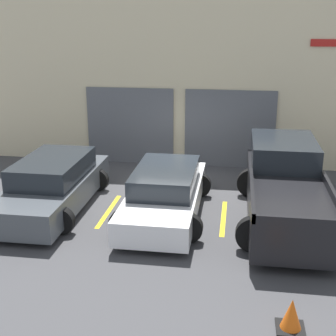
% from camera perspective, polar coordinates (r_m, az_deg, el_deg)
% --- Properties ---
extents(ground_plane, '(28.00, 28.00, 0.00)m').
position_cam_1_polar(ground_plane, '(13.40, 0.57, -3.31)').
color(ground_plane, '#3D3D3F').
extents(shophouse_building, '(15.65, 0.68, 5.60)m').
position_cam_1_polar(shophouse_building, '(15.90, 2.28, 10.37)').
color(shophouse_building, beige).
rests_on(shophouse_building, ground).
extents(pickup_truck, '(2.40, 5.37, 1.74)m').
position_cam_1_polar(pickup_truck, '(12.05, 14.12, -2.20)').
color(pickup_truck, black).
rests_on(pickup_truck, ground).
extents(sedan_white, '(2.17, 4.61, 1.23)m').
position_cam_1_polar(sedan_white, '(11.93, -0.34, -3.04)').
color(sedan_white, white).
rests_on(sedan_white, ground).
extents(sedan_side, '(2.18, 4.70, 1.35)m').
position_cam_1_polar(sedan_side, '(12.70, -13.84, -2.02)').
color(sedan_side, '#474C51').
rests_on(sedan_side, ground).
extents(parking_stripe_far_left, '(0.12, 2.20, 0.01)m').
position_cam_1_polar(parking_stripe_far_left, '(13.52, -19.61, -4.19)').
color(parking_stripe_far_left, gold).
rests_on(parking_stripe_far_left, ground).
extents(parking_stripe_left, '(0.12, 2.20, 0.01)m').
position_cam_1_polar(parking_stripe_left, '(12.42, -7.23, -5.20)').
color(parking_stripe_left, gold).
rests_on(parking_stripe_left, ground).
extents(parking_stripe_centre, '(0.12, 2.20, 0.01)m').
position_cam_1_polar(parking_stripe_centre, '(12.00, 6.78, -6.05)').
color(parking_stripe_centre, gold).
rests_on(parking_stripe_centre, ground).
extents(traffic_cone, '(0.47, 0.47, 0.55)m').
position_cam_1_polar(traffic_cone, '(8.17, 14.81, -17.00)').
color(traffic_cone, black).
rests_on(traffic_cone, ground).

